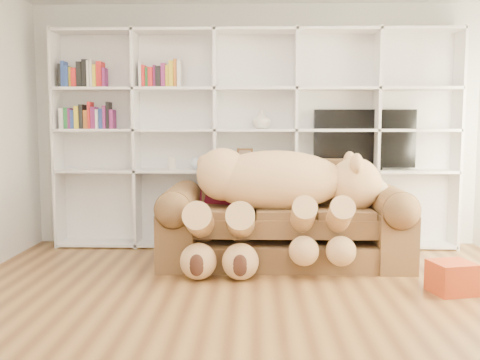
{
  "coord_description": "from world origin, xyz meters",
  "views": [
    {
      "loc": [
        -0.02,
        -3.6,
        1.36
      ],
      "look_at": [
        -0.15,
        1.63,
        0.82
      ],
      "focal_mm": 40.0,
      "sensor_mm": 36.0,
      "label": 1
    }
  ],
  "objects_px": {
    "teddy_bear": "(277,193)",
    "gift_box": "(452,277)",
    "sofa": "(283,224)",
    "tv": "(364,140)"
  },
  "relations": [
    {
      "from": "gift_box",
      "to": "tv",
      "type": "relative_size",
      "value": 0.29
    },
    {
      "from": "teddy_bear",
      "to": "tv",
      "type": "distance_m",
      "value": 1.44
    },
    {
      "from": "sofa",
      "to": "tv",
      "type": "height_order",
      "value": "tv"
    },
    {
      "from": "teddy_bear",
      "to": "gift_box",
      "type": "xyz_separation_m",
      "value": [
        1.39,
        -0.78,
        -0.59
      ]
    },
    {
      "from": "sofa",
      "to": "teddy_bear",
      "type": "height_order",
      "value": "teddy_bear"
    },
    {
      "from": "teddy_bear",
      "to": "gift_box",
      "type": "distance_m",
      "value": 1.7
    },
    {
      "from": "teddy_bear",
      "to": "tv",
      "type": "xyz_separation_m",
      "value": [
        1.0,
        0.91,
        0.47
      ]
    },
    {
      "from": "teddy_bear",
      "to": "gift_box",
      "type": "bearing_deg",
      "value": -31.81
    },
    {
      "from": "sofa",
      "to": "gift_box",
      "type": "relative_size",
      "value": 7.44
    },
    {
      "from": "sofa",
      "to": "tv",
      "type": "xyz_separation_m",
      "value": [
        0.93,
        0.71,
        0.81
      ]
    }
  ]
}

